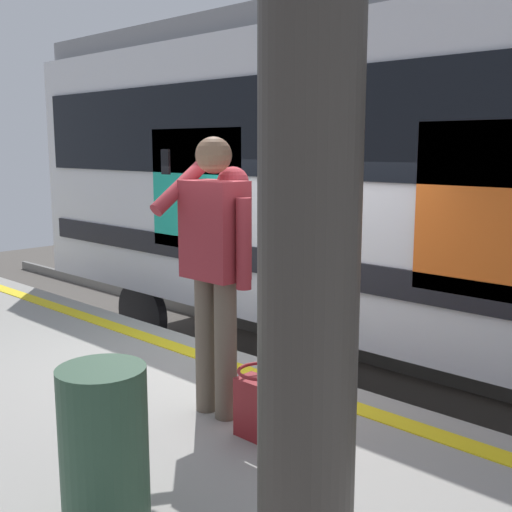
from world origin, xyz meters
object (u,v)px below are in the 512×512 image
object	(u,v)px
station_column	(310,146)
trash_bin	(104,450)
train_carriage	(405,167)
handbag	(262,407)
passenger	(216,254)

from	to	relation	value
station_column	trash_bin	size ratio (longest dim) A/B	4.48
train_carriage	handbag	distance (m)	3.46
train_carriage	trash_bin	xyz separation A→B (m)	(-1.04, 4.19, -1.11)
trash_bin	handbag	bearing A→B (deg)	-84.78
station_column	train_carriage	bearing A→B (deg)	-62.95
passenger	station_column	world-z (taller)	station_column
train_carriage	handbag	bearing A→B (deg)	106.93
train_carriage	station_column	distance (m)	4.63
train_carriage	handbag	size ratio (longest dim) A/B	21.39
passenger	handbag	world-z (taller)	passenger
train_carriage	station_column	world-z (taller)	station_column
train_carriage	passenger	xyz separation A→B (m)	(-0.48, 3.00, -0.45)
passenger	trash_bin	bearing A→B (deg)	115.05
station_column	trash_bin	distance (m)	1.69
passenger	station_column	xyz separation A→B (m)	(-1.62, 1.12, 0.65)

